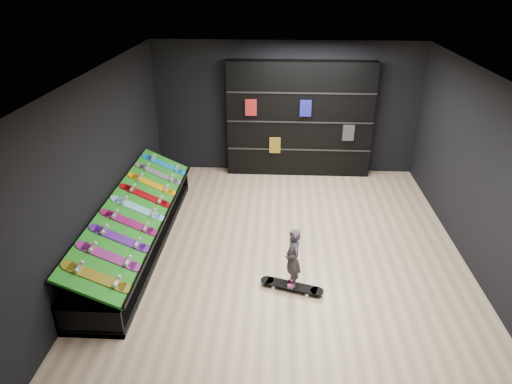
# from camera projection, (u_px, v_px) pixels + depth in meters

# --- Properties ---
(floor) EXTENTS (6.00, 7.00, 0.01)m
(floor) POSITION_uv_depth(u_px,v_px,m) (284.00, 249.00, 7.90)
(floor) COLOR tan
(floor) RESTS_ON ground
(ceiling) EXTENTS (6.00, 7.00, 0.01)m
(ceiling) POSITION_uv_depth(u_px,v_px,m) (290.00, 75.00, 6.57)
(ceiling) COLOR white
(ceiling) RESTS_ON ground
(wall_back) EXTENTS (6.00, 0.02, 3.00)m
(wall_back) POSITION_uv_depth(u_px,v_px,m) (286.00, 109.00, 10.37)
(wall_back) COLOR black
(wall_back) RESTS_ON ground
(wall_front) EXTENTS (6.00, 0.02, 3.00)m
(wall_front) POSITION_uv_depth(u_px,v_px,m) (289.00, 326.00, 4.10)
(wall_front) COLOR black
(wall_front) RESTS_ON ground
(wall_left) EXTENTS (0.02, 7.00, 3.00)m
(wall_left) POSITION_uv_depth(u_px,v_px,m) (101.00, 166.00, 7.38)
(wall_left) COLOR black
(wall_left) RESTS_ON ground
(wall_right) EXTENTS (0.02, 7.00, 3.00)m
(wall_right) POSITION_uv_depth(u_px,v_px,m) (480.00, 174.00, 7.09)
(wall_right) COLOR black
(wall_right) RESTS_ON ground
(display_rack) EXTENTS (0.90, 4.50, 0.50)m
(display_rack) POSITION_uv_depth(u_px,v_px,m) (138.00, 233.00, 7.91)
(display_rack) COLOR black
(display_rack) RESTS_ON ground
(turf_ramp) EXTENTS (0.92, 4.50, 0.46)m
(turf_ramp) POSITION_uv_depth(u_px,v_px,m) (137.00, 210.00, 7.71)
(turf_ramp) COLOR #146710
(turf_ramp) RESTS_ON display_rack
(back_shelving) EXTENTS (3.25, 0.38, 2.60)m
(back_shelving) POSITION_uv_depth(u_px,v_px,m) (300.00, 120.00, 10.28)
(back_shelving) COLOR black
(back_shelving) RESTS_ON ground
(floor_skateboard) EXTENTS (1.00, 0.49, 0.09)m
(floor_skateboard) POSITION_uv_depth(u_px,v_px,m) (292.00, 287.00, 6.90)
(floor_skateboard) COLOR black
(floor_skateboard) RESTS_ON ground
(child) EXTENTS (0.21, 0.25, 0.58)m
(child) POSITION_uv_depth(u_px,v_px,m) (292.00, 269.00, 6.75)
(child) COLOR black
(child) RESTS_ON floor_skateboard
(display_board_0) EXTENTS (0.93, 0.22, 0.50)m
(display_board_0) POSITION_uv_depth(u_px,v_px,m) (97.00, 277.00, 5.99)
(display_board_0) COLOR yellow
(display_board_0) RESTS_ON turf_ramp
(display_board_1) EXTENTS (0.93, 0.22, 0.50)m
(display_board_1) POSITION_uv_depth(u_px,v_px,m) (109.00, 256.00, 6.42)
(display_board_1) COLOR #2626BF
(display_board_1) RESTS_ON turf_ramp
(display_board_2) EXTENTS (0.93, 0.22, 0.50)m
(display_board_2) POSITION_uv_depth(u_px,v_px,m) (120.00, 238.00, 6.84)
(display_board_2) COLOR purple
(display_board_2) RESTS_ON turf_ramp
(display_board_3) EXTENTS (0.93, 0.22, 0.50)m
(display_board_3) POSITION_uv_depth(u_px,v_px,m) (129.00, 222.00, 7.27)
(display_board_3) COLOR #E5198C
(display_board_3) RESTS_ON turf_ramp
(display_board_4) EXTENTS (0.93, 0.22, 0.50)m
(display_board_4) POSITION_uv_depth(u_px,v_px,m) (138.00, 208.00, 7.69)
(display_board_4) COLOR #0CB2E5
(display_board_4) RESTS_ON turf_ramp
(display_board_5) EXTENTS (0.93, 0.22, 0.50)m
(display_board_5) POSITION_uv_depth(u_px,v_px,m) (146.00, 196.00, 8.12)
(display_board_5) COLOR red
(display_board_5) RESTS_ON turf_ramp
(display_board_6) EXTENTS (0.93, 0.22, 0.50)m
(display_board_6) POSITION_uv_depth(u_px,v_px,m) (152.00, 184.00, 8.54)
(display_board_6) COLOR yellow
(display_board_6) RESTS_ON turf_ramp
(display_board_7) EXTENTS (0.93, 0.22, 0.50)m
(display_board_7) POSITION_uv_depth(u_px,v_px,m) (159.00, 174.00, 8.97)
(display_board_7) COLOR black
(display_board_7) RESTS_ON turf_ramp
(display_board_8) EXTENTS (0.93, 0.22, 0.50)m
(display_board_8) POSITION_uv_depth(u_px,v_px,m) (164.00, 165.00, 9.39)
(display_board_8) COLOR blue
(display_board_8) RESTS_ON turf_ramp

